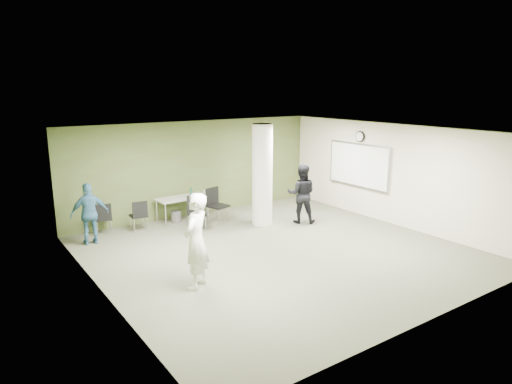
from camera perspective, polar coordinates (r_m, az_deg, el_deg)
floor at (r=10.77m, az=2.63°, el=-7.44°), size 8.00×8.00×0.00m
ceiling at (r=10.14m, az=2.80°, el=7.55°), size 8.00×8.00×0.00m
wall_back at (r=13.69m, az=-7.51°, el=2.97°), size 8.00×2.80×0.02m
wall_left at (r=8.62m, az=-18.97°, el=-3.62°), size 0.02×8.00×2.80m
wall_right_cream at (r=13.14m, az=16.73°, el=2.10°), size 0.02×8.00×2.80m
column at (r=12.52m, az=0.80°, el=2.14°), size 0.56×0.56×2.80m
whiteboard at (r=13.83m, az=12.68°, el=3.28°), size 0.05×2.30×1.30m
wall_clock at (r=13.72m, az=12.86°, el=6.78°), size 0.06×0.32×0.32m
folding_table at (r=13.15m, az=-9.18°, el=-0.83°), size 1.53×0.76×0.95m
wastebasket at (r=13.17m, az=-9.96°, el=-3.05°), size 0.28×0.28×0.32m
chair_back_left at (r=12.45m, az=-18.57°, el=-2.92°), size 0.48×0.48×0.84m
chair_back_right at (r=12.49m, az=-14.41°, el=-2.63°), size 0.44×0.44×0.84m
chair_table_left at (r=12.32m, az=-7.50°, el=-2.28°), size 0.56×0.56×0.92m
chair_table_right at (r=12.94m, az=-5.04°, el=-1.28°), size 0.61×0.61×0.99m
woman_white at (r=8.70m, az=-7.50°, el=-6.13°), size 0.81×0.77×1.86m
man_black at (r=12.86m, az=5.72°, el=-0.23°), size 1.02×1.00×1.66m
man_blue at (r=11.78m, az=-20.07°, el=-2.57°), size 0.92×0.45×1.52m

